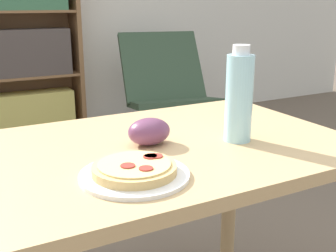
{
  "coord_description": "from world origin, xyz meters",
  "views": [
    {
      "loc": [
        -0.44,
        -1.13,
        1.12
      ],
      "look_at": [
        0.08,
        -0.16,
        0.8
      ],
      "focal_mm": 45.0,
      "sensor_mm": 36.0,
      "label": 1
    }
  ],
  "objects_px": {
    "grape_bunch": "(149,132)",
    "pizza_on_plate": "(135,171)",
    "bookshelf": "(27,50)",
    "drink_bottle": "(239,97)",
    "lounge_chair_far": "(168,108)"
  },
  "relations": [
    {
      "from": "drink_bottle",
      "to": "grape_bunch",
      "type": "bearing_deg",
      "value": 160.06
    },
    {
      "from": "pizza_on_plate",
      "to": "bookshelf",
      "type": "xyz_separation_m",
      "value": [
        0.27,
        2.76,
        -0.0
      ]
    },
    {
      "from": "grape_bunch",
      "to": "drink_bottle",
      "type": "height_order",
      "value": "drink_bottle"
    },
    {
      "from": "pizza_on_plate",
      "to": "lounge_chair_far",
      "type": "height_order",
      "value": "lounge_chair_far"
    },
    {
      "from": "lounge_chair_far",
      "to": "drink_bottle",
      "type": "bearing_deg",
      "value": -100.52
    },
    {
      "from": "grape_bunch",
      "to": "pizza_on_plate",
      "type": "bearing_deg",
      "value": -124.0
    },
    {
      "from": "bookshelf",
      "to": "grape_bunch",
      "type": "bearing_deg",
      "value": -93.06
    },
    {
      "from": "pizza_on_plate",
      "to": "lounge_chair_far",
      "type": "xyz_separation_m",
      "value": [
        1.23,
        2.13,
        -0.47
      ]
    },
    {
      "from": "lounge_chair_far",
      "to": "bookshelf",
      "type": "height_order",
      "value": "bookshelf"
    },
    {
      "from": "lounge_chair_far",
      "to": "bookshelf",
      "type": "xyz_separation_m",
      "value": [
        -0.96,
        0.64,
        0.46
      ]
    },
    {
      "from": "bookshelf",
      "to": "lounge_chair_far",
      "type": "bearing_deg",
      "value": -33.55
    },
    {
      "from": "pizza_on_plate",
      "to": "drink_bottle",
      "type": "bearing_deg",
      "value": 15.96
    },
    {
      "from": "grape_bunch",
      "to": "lounge_chair_far",
      "type": "height_order",
      "value": "lounge_chair_far"
    },
    {
      "from": "grape_bunch",
      "to": "drink_bottle",
      "type": "bearing_deg",
      "value": -19.94
    },
    {
      "from": "drink_bottle",
      "to": "bookshelf",
      "type": "relative_size",
      "value": 0.17
    }
  ]
}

